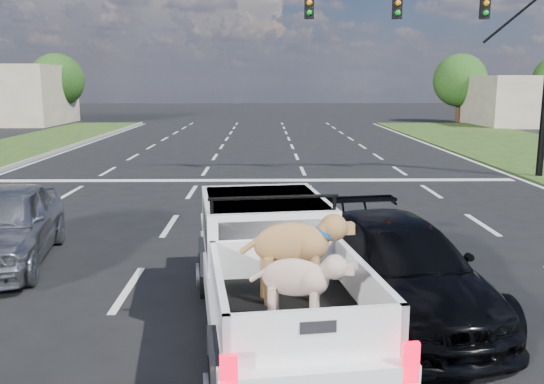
{
  "coord_description": "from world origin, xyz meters",
  "views": [
    {
      "loc": [
        0.36,
        -8.47,
        3.14
      ],
      "look_at": [
        0.5,
        2.0,
        1.14
      ],
      "focal_mm": 38.0,
      "sensor_mm": 36.0,
      "label": 1
    }
  ],
  "objects_px": {
    "traffic_signal": "(477,32)",
    "pickup_truck": "(274,271)",
    "black_coupe": "(397,267)",
    "silver_sedan": "(2,225)"
  },
  "relations": [
    {
      "from": "traffic_signal",
      "to": "pickup_truck",
      "type": "height_order",
      "value": "traffic_signal"
    },
    {
      "from": "pickup_truck",
      "to": "black_coupe",
      "type": "bearing_deg",
      "value": 16.45
    },
    {
      "from": "pickup_truck",
      "to": "silver_sedan",
      "type": "distance_m",
      "value": 5.6
    },
    {
      "from": "black_coupe",
      "to": "silver_sedan",
      "type": "bearing_deg",
      "value": 151.69
    },
    {
      "from": "traffic_signal",
      "to": "black_coupe",
      "type": "relative_size",
      "value": 2.1
    },
    {
      "from": "silver_sedan",
      "to": "black_coupe",
      "type": "xyz_separation_m",
      "value": [
        6.43,
        -2.24,
        -0.06
      ]
    },
    {
      "from": "traffic_signal",
      "to": "pickup_truck",
      "type": "relative_size",
      "value": 1.84
    },
    {
      "from": "traffic_signal",
      "to": "silver_sedan",
      "type": "distance_m",
      "value": 15.18
    },
    {
      "from": "pickup_truck",
      "to": "black_coupe",
      "type": "distance_m",
      "value": 1.89
    },
    {
      "from": "pickup_truck",
      "to": "silver_sedan",
      "type": "relative_size",
      "value": 1.22
    }
  ]
}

